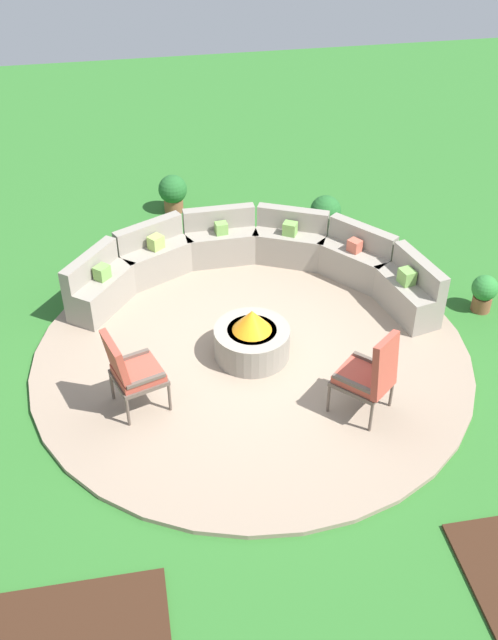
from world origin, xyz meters
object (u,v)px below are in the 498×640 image
(fire_pit, at_px, (252,338))
(potted_plant_0, at_px, (325,217))
(curved_stone_bench, at_px, (255,262))
(potted_plant_1, at_px, (173,192))
(potted_plant_3, at_px, (484,292))
(lounge_chair_front_left, at_px, (131,370))
(lounge_chair_front_right, at_px, (371,374))

(fire_pit, bearing_deg, potted_plant_0, 58.29)
(curved_stone_bench, bearing_deg, potted_plant_1, 111.18)
(fire_pit, distance_m, potted_plant_3, 3.28)
(curved_stone_bench, xyz_separation_m, potted_plant_1, (-0.91, 2.36, -0.03))
(potted_plant_0, height_order, potted_plant_3, potted_plant_0)
(lounge_chair_front_left, bearing_deg, fire_pit, 95.83)
(lounge_chair_front_right, relative_size, potted_plant_3, 2.07)
(lounge_chair_front_left, bearing_deg, potted_plant_3, 84.83)
(lounge_chair_front_right, bearing_deg, curved_stone_bench, 60.62)
(fire_pit, bearing_deg, potted_plant_3, 7.95)
(lounge_chair_front_left, height_order, lounge_chair_front_right, lounge_chair_front_right)
(curved_stone_bench, bearing_deg, fire_pit, -101.92)
(fire_pit, relative_size, lounge_chair_front_left, 0.89)
(curved_stone_bench, relative_size, potted_plant_1, 7.60)
(potted_plant_1, bearing_deg, lounge_chair_front_left, -101.13)
(fire_pit, relative_size, curved_stone_bench, 0.19)
(curved_stone_bench, distance_m, potted_plant_3, 3.13)
(potted_plant_0, relative_size, potted_plant_3, 1.37)
(curved_stone_bench, bearing_deg, lounge_chair_front_left, -128.65)
(potted_plant_1, bearing_deg, potted_plant_0, -31.03)
(lounge_chair_front_left, bearing_deg, potted_plant_0, 118.17)
(lounge_chair_front_right, xyz_separation_m, potted_plant_3, (2.15, 1.68, -0.32))
(lounge_chair_front_left, height_order, potted_plant_3, lounge_chair_front_left)
(fire_pit, height_order, lounge_chair_front_left, lounge_chair_front_left)
(lounge_chair_front_right, xyz_separation_m, potted_plant_0, (0.54, 3.87, -0.22))
(lounge_chair_front_right, bearing_deg, potted_plant_3, -6.22)
(lounge_chair_front_left, relative_size, potted_plant_3, 1.96)
(fire_pit, height_order, curved_stone_bench, curved_stone_bench)
(lounge_chair_front_right, bearing_deg, lounge_chair_front_left, 123.72)
(lounge_chair_front_left, distance_m, potted_plant_1, 4.74)
(potted_plant_3, bearing_deg, potted_plant_1, 137.35)
(lounge_chair_front_left, xyz_separation_m, lounge_chair_front_right, (2.58, -0.55, 0.01))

